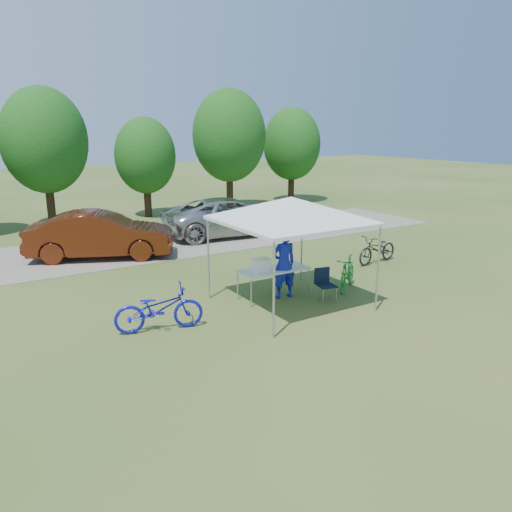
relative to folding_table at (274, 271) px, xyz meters
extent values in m
plane|color=#2D5119|center=(0.04, -0.66, -0.73)|extent=(100.00, 100.00, 0.00)
cube|color=gray|center=(0.04, 7.34, -0.72)|extent=(24.00, 5.00, 0.02)
cylinder|color=#A5A5AA|center=(-1.46, -2.16, 0.32)|extent=(0.05, 0.05, 2.10)
cylinder|color=#A5A5AA|center=(1.54, -2.16, 0.32)|extent=(0.05, 0.05, 2.10)
cylinder|color=#A5A5AA|center=(-1.46, 0.84, 0.32)|extent=(0.05, 0.05, 2.10)
cylinder|color=#A5A5AA|center=(1.54, 0.84, 0.32)|extent=(0.05, 0.05, 2.10)
cube|color=silver|center=(0.04, -0.66, 1.41)|extent=(3.15, 3.15, 0.08)
pyramid|color=silver|center=(0.04, -0.66, 2.00)|extent=(4.53, 4.53, 0.55)
cylinder|color=#382314|center=(-2.96, 13.64, 0.29)|extent=(0.36, 0.36, 2.03)
ellipsoid|color=#144711|center=(-2.96, 13.64, 3.04)|extent=(3.71, 3.71, 4.64)
cylinder|color=#382314|center=(1.54, 13.44, 0.08)|extent=(0.36, 0.36, 1.61)
ellipsoid|color=#144711|center=(1.54, 13.44, 2.26)|extent=(2.94, 2.94, 3.68)
cylinder|color=#382314|center=(6.04, 13.14, 0.32)|extent=(0.36, 0.36, 2.10)
ellipsoid|color=#144711|center=(6.04, 13.14, 3.17)|extent=(3.84, 3.84, 4.80)
cylinder|color=#382314|center=(10.54, 13.74, 0.18)|extent=(0.36, 0.36, 1.82)
ellipsoid|color=#144711|center=(10.54, 13.74, 2.65)|extent=(3.33, 3.33, 4.16)
cube|color=white|center=(0.00, 0.00, 0.02)|extent=(1.88, 0.78, 0.04)
cylinder|color=#A5A5AA|center=(-0.89, -0.33, -0.36)|extent=(0.04, 0.04, 0.73)
cylinder|color=#A5A5AA|center=(0.89, -0.33, -0.36)|extent=(0.04, 0.04, 0.73)
cylinder|color=#A5A5AA|center=(-0.89, 0.33, -0.36)|extent=(0.04, 0.04, 0.73)
cylinder|color=#A5A5AA|center=(0.89, 0.33, -0.36)|extent=(0.04, 0.04, 0.73)
cube|color=black|center=(1.02, -0.93, -0.33)|extent=(0.51, 0.51, 0.04)
cube|color=black|center=(1.02, -0.72, -0.11)|extent=(0.42, 0.13, 0.42)
cylinder|color=#A5A5AA|center=(0.84, -1.12, -0.54)|extent=(0.02, 0.02, 0.38)
cylinder|color=#A5A5AA|center=(1.21, -1.12, -0.54)|extent=(0.02, 0.02, 0.38)
cylinder|color=#A5A5AA|center=(0.84, -0.74, -0.54)|extent=(0.02, 0.02, 0.38)
cylinder|color=#A5A5AA|center=(1.21, -0.74, -0.54)|extent=(0.02, 0.02, 0.38)
cube|color=white|center=(-0.38, 0.00, 0.19)|extent=(0.43, 0.29, 0.29)
cube|color=white|center=(-0.38, 0.00, 0.35)|extent=(0.45, 0.31, 0.04)
cylinder|color=gold|center=(0.46, -0.05, 0.07)|extent=(0.07, 0.07, 0.05)
imported|color=#1521AE|center=(0.22, -0.14, 0.19)|extent=(0.71, 0.51, 1.83)
imported|color=#1514B5|center=(-3.35, -0.50, -0.22)|extent=(2.03, 1.11, 1.01)
imported|color=#1D8229|center=(2.10, -0.51, -0.27)|extent=(1.51, 1.23, 0.93)
imported|color=black|center=(4.81, 1.02, -0.26)|extent=(1.85, 0.85, 0.94)
imported|color=#B7B7B2|center=(2.86, 7.37, 0.06)|extent=(5.77, 3.19, 1.53)
imported|color=#551F0E|center=(-2.68, 6.48, 0.08)|extent=(5.05, 3.42, 1.58)
camera|label=1|loc=(-7.00, -10.29, 3.63)|focal=35.00mm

